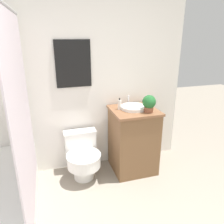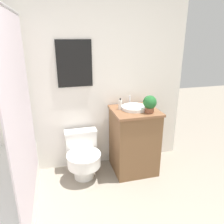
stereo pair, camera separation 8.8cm
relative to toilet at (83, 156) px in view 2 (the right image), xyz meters
The scene contains 7 objects.
wall_back 1.01m from the toilet, 104.33° to the left, with size 3.11×0.07×2.50m.
shower_area 0.96m from the toilet, 149.94° to the right, with size 0.56×1.52×1.98m.
toilet is the anchor object (origin of this frame).
vanity 0.70m from the toilet, ahead, with size 0.58×0.56×0.87m.
sink 0.91m from the toilet, ahead, with size 0.33×0.36×0.13m.
soap_bottle 0.82m from the toilet, ahead, with size 0.05×0.05×0.15m.
potted_plant 1.08m from the toilet, 11.26° to the right, with size 0.17×0.17×0.21m.
Camera 2 is at (-0.19, -0.57, 1.77)m, focal length 35.00 mm.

